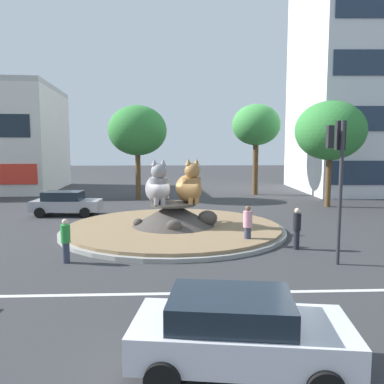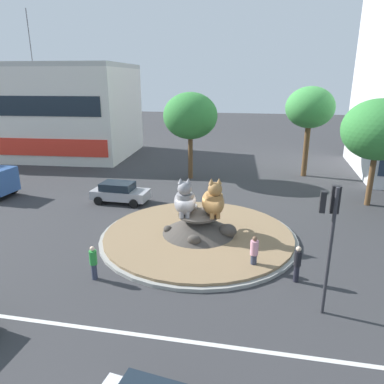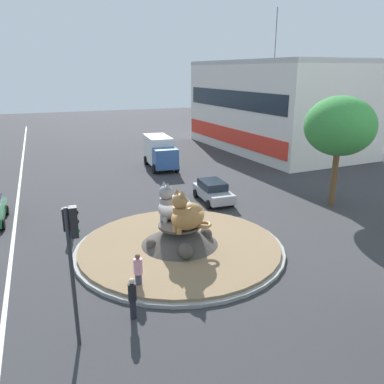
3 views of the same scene
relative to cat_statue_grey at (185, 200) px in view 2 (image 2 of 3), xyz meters
name	(u,v)px [view 2 (image 2 of 3)]	position (x,y,z in m)	size (l,w,h in m)	color
ground_plane	(198,238)	(0.77, 0.09, -2.30)	(160.00, 160.00, 0.00)	#333335
lane_centreline	(157,337)	(0.77, -8.53, -2.30)	(112.00, 0.20, 0.01)	silver
roundabout_island	(199,231)	(0.78, 0.09, -1.88)	(11.38, 11.38, 1.48)	gray
cat_statue_grey	(185,200)	(0.00, 0.00, 0.00)	(1.57, 2.48, 2.26)	gray
cat_statue_tabby	(213,201)	(1.61, 0.18, 0.01)	(1.80, 2.57, 2.28)	#9E703D
traffic_light_mast	(331,223)	(6.74, -5.79, 1.51)	(0.74, 0.51, 5.22)	#2D2D33
shophouse_block	(38,110)	(-22.41, 20.78, 2.97)	(22.97, 14.02, 16.18)	silver
broadleaf_tree_behind_island	(379,130)	(12.02, 8.09, 3.20)	(4.98, 4.98, 7.64)	brown
second_tree_near_tower	(310,108)	(8.27, 15.81, 4.05)	(4.38, 4.38, 8.28)	brown
third_tree_left	(190,116)	(-2.23, 12.92, 3.41)	(4.84, 4.84, 7.80)	brown
pedestrian_green_shirt	(93,262)	(-3.19, -5.26, -1.43)	(0.35, 0.35, 1.66)	#33384C
pedestrian_black_shirt	(297,263)	(5.98, -3.72, -1.36)	(0.33, 0.33, 1.76)	black
pedestrian_pink_shirt	(254,252)	(4.03, -3.01, -1.37)	(0.39, 0.39, 1.77)	#33384C
hatchback_near_shophouse	(120,192)	(-6.09, 5.17, -1.50)	(4.26, 2.16, 1.54)	#99999E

